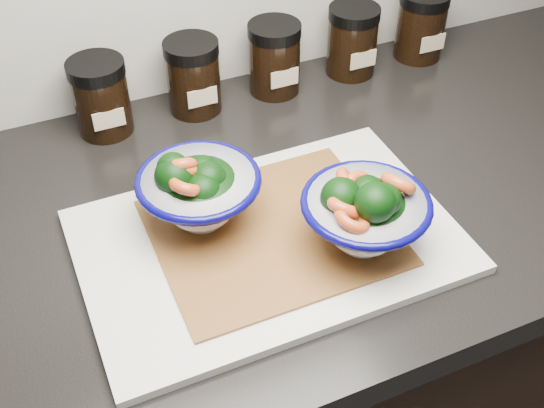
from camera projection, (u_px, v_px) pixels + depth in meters
name	position (u px, v px, depth m)	size (l,w,h in m)	color
cabinet	(288.00, 390.00, 1.22)	(3.43, 0.58, 0.86)	black
countertop	(293.00, 204.00, 0.92)	(3.50, 0.60, 0.04)	black
cutting_board	(268.00, 241.00, 0.83)	(0.45, 0.30, 0.01)	silver
bamboo_mat	(272.00, 232.00, 0.83)	(0.28, 0.24, 0.00)	#9E652F
bowl_left	(198.00, 190.00, 0.81)	(0.15, 0.15, 0.11)	white
bowl_right	(364.00, 213.00, 0.78)	(0.15, 0.15, 0.11)	white
spice_jar_a	(101.00, 97.00, 0.97)	(0.08, 0.08, 0.11)	black
spice_jar_b	(193.00, 76.00, 1.01)	(0.08, 0.08, 0.11)	black
spice_jar_c	(274.00, 58.00, 1.05)	(0.08, 0.08, 0.11)	black
spice_jar_d	(352.00, 41.00, 1.09)	(0.08, 0.08, 0.11)	black
spice_jar_e	(421.00, 25.00, 1.13)	(0.08, 0.08, 0.11)	black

